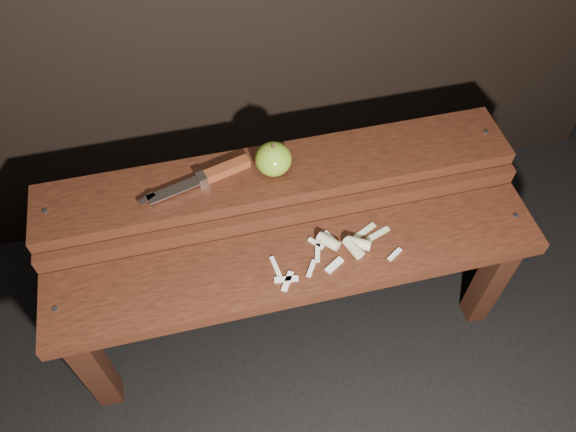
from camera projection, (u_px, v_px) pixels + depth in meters
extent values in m
plane|color=black|center=(293.00, 320.00, 1.69)|extent=(60.00, 60.00, 0.00)
cube|color=black|center=(94.00, 367.00, 1.41)|extent=(0.06, 0.06, 0.38)
cube|color=black|center=(490.00, 280.00, 1.56)|extent=(0.06, 0.06, 0.38)
cube|color=#39190D|center=(299.00, 264.00, 1.34)|extent=(1.20, 0.20, 0.04)
cylinder|color=slate|center=(55.00, 309.00, 1.25)|extent=(0.01, 0.01, 0.00)
cylinder|color=slate|center=(515.00, 216.00, 1.40)|extent=(0.01, 0.01, 0.00)
cube|color=black|center=(87.00, 260.00, 1.55)|extent=(0.06, 0.06, 0.46)
cube|color=black|center=(450.00, 190.00, 1.70)|extent=(0.06, 0.06, 0.46)
cube|color=#39190D|center=(288.00, 217.00, 1.38)|extent=(1.20, 0.02, 0.05)
cube|color=#39190D|center=(278.00, 175.00, 1.41)|extent=(1.20, 0.18, 0.04)
cylinder|color=slate|center=(45.00, 211.00, 1.31)|extent=(0.01, 0.01, 0.00)
cylinder|color=slate|center=(486.00, 132.00, 1.47)|extent=(0.01, 0.01, 0.00)
ellipsoid|color=olive|center=(273.00, 159.00, 1.36)|extent=(0.09, 0.09, 0.08)
cylinder|color=#382314|center=(273.00, 146.00, 1.32)|extent=(0.01, 0.01, 0.01)
cube|color=brown|center=(227.00, 169.00, 1.38)|extent=(0.12, 0.06, 0.02)
cube|color=silver|center=(202.00, 179.00, 1.36)|extent=(0.03, 0.04, 0.03)
cube|color=silver|center=(173.00, 190.00, 1.34)|extent=(0.13, 0.06, 0.00)
cube|color=silver|center=(147.00, 199.00, 1.32)|extent=(0.04, 0.04, 0.00)
cube|color=beige|center=(334.00, 265.00, 1.32)|extent=(0.05, 0.04, 0.01)
cube|color=beige|center=(288.00, 281.00, 1.29)|extent=(0.04, 0.05, 0.01)
cube|color=beige|center=(286.00, 279.00, 1.29)|extent=(0.06, 0.02, 0.01)
cube|color=beige|center=(318.00, 253.00, 1.34)|extent=(0.03, 0.05, 0.01)
cube|color=beige|center=(316.00, 243.00, 1.35)|extent=(0.03, 0.04, 0.01)
cube|color=beige|center=(329.00, 237.00, 1.36)|extent=(0.03, 0.04, 0.01)
cube|color=beige|center=(311.00, 268.00, 1.31)|extent=(0.03, 0.04, 0.01)
cube|color=beige|center=(275.00, 267.00, 1.31)|extent=(0.02, 0.06, 0.01)
cube|color=beige|center=(395.00, 254.00, 1.33)|extent=(0.04, 0.03, 0.01)
cylinder|color=#C9BB8C|center=(359.00, 243.00, 1.34)|extent=(0.06, 0.05, 0.03)
cylinder|color=#C9BB8C|center=(353.00, 248.00, 1.33)|extent=(0.04, 0.06, 0.03)
cylinder|color=#C9BB8C|center=(328.00, 242.00, 1.34)|extent=(0.06, 0.06, 0.03)
cube|color=#BCC988|center=(365.00, 231.00, 1.37)|extent=(0.06, 0.04, 0.00)
cube|color=#BCC988|center=(378.00, 234.00, 1.37)|extent=(0.07, 0.03, 0.00)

